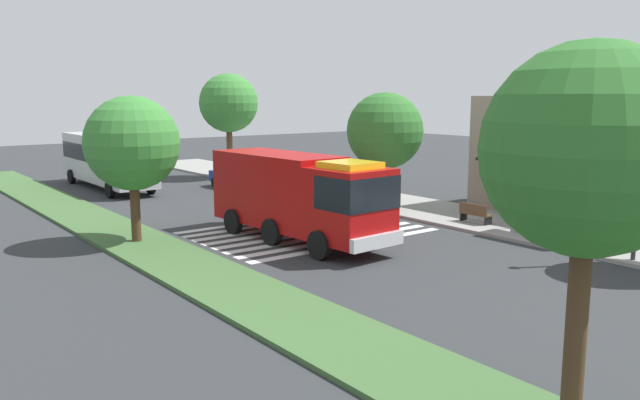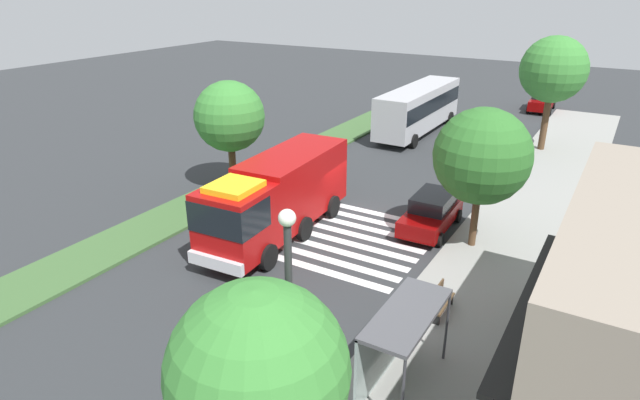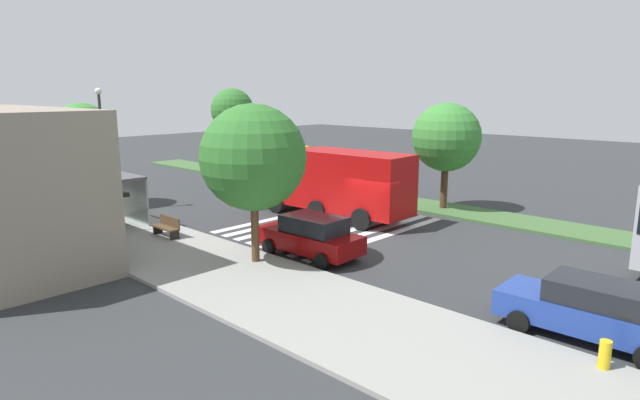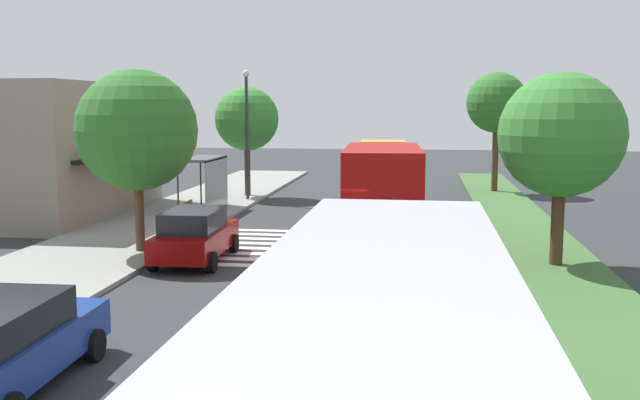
{
  "view_description": "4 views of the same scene",
  "coord_description": "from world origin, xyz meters",
  "px_view_note": "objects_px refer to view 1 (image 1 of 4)",
  "views": [
    {
      "loc": [
        24.51,
        -16.39,
        6.0
      ],
      "look_at": [
        1.57,
        1.12,
        1.25
      ],
      "focal_mm": 35.46,
      "sensor_mm": 36.0,
      "label": 1
    },
    {
      "loc": [
        21.54,
        11.53,
        10.95
      ],
      "look_at": [
        2.25,
        0.04,
        1.64
      ],
      "focal_mm": 30.01,
      "sensor_mm": 36.0,
      "label": 2
    },
    {
      "loc": [
        -15.37,
        19.14,
        6.65
      ],
      "look_at": [
        2.2,
        0.69,
        1.4
      ],
      "focal_mm": 29.75,
      "sensor_mm": 36.0,
      "label": 3
    },
    {
      "loc": [
        -22.74,
        -2.84,
        5.03
      ],
      "look_at": [
        2.55,
        0.73,
        1.65
      ],
      "focal_mm": 40.36,
      "sensor_mm": 36.0,
      "label": 4
    }
  ],
  "objects_px": {
    "bench_near_shelter": "(475,213)",
    "sidewalk_tree_far_west": "(229,103)",
    "fire_hydrant": "(254,178)",
    "bus_stop_shelter": "(553,197)",
    "median_tree_far_west": "(132,144)",
    "parked_car_mid": "(238,175)",
    "fire_truck": "(301,194)",
    "parked_car_east": "(342,195)",
    "sidewalk_tree_west": "(385,131)",
    "parked_car_west": "(136,155)",
    "median_tree_west": "(588,152)",
    "transit_bus": "(108,157)"
  },
  "relations": [
    {
      "from": "bench_near_shelter",
      "to": "sidewalk_tree_far_west",
      "type": "height_order",
      "value": "sidewalk_tree_far_west"
    },
    {
      "from": "fire_hydrant",
      "to": "bus_stop_shelter",
      "type": "bearing_deg",
      "value": 2.49
    },
    {
      "from": "sidewalk_tree_far_west",
      "to": "median_tree_far_west",
      "type": "bearing_deg",
      "value": -39.67
    },
    {
      "from": "parked_car_mid",
      "to": "bench_near_shelter",
      "type": "bearing_deg",
      "value": 6.9
    },
    {
      "from": "bus_stop_shelter",
      "to": "sidewalk_tree_far_west",
      "type": "relative_size",
      "value": 0.47
    },
    {
      "from": "fire_truck",
      "to": "parked_car_mid",
      "type": "height_order",
      "value": "fire_truck"
    },
    {
      "from": "parked_car_east",
      "to": "median_tree_far_west",
      "type": "height_order",
      "value": "median_tree_far_west"
    },
    {
      "from": "fire_truck",
      "to": "bus_stop_shelter",
      "type": "distance_m",
      "value": 10.45
    },
    {
      "from": "bus_stop_shelter",
      "to": "parked_car_mid",
      "type": "bearing_deg",
      "value": -172.88
    },
    {
      "from": "bench_near_shelter",
      "to": "sidewalk_tree_west",
      "type": "height_order",
      "value": "sidewalk_tree_west"
    },
    {
      "from": "parked_car_west",
      "to": "fire_hydrant",
      "type": "relative_size",
      "value": 6.55
    },
    {
      "from": "sidewalk_tree_far_west",
      "to": "parked_car_west",
      "type": "bearing_deg",
      "value": -170.21
    },
    {
      "from": "median_tree_far_west",
      "to": "median_tree_west",
      "type": "bearing_deg",
      "value": 0.0
    },
    {
      "from": "fire_truck",
      "to": "sidewalk_tree_far_west",
      "type": "distance_m",
      "value": 21.96
    },
    {
      "from": "median_tree_far_west",
      "to": "fire_hydrant",
      "type": "xyz_separation_m",
      "value": [
        -12.13,
        13.06,
        -3.63
      ]
    },
    {
      "from": "fire_truck",
      "to": "sidewalk_tree_west",
      "type": "xyz_separation_m",
      "value": [
        -3.57,
        7.97,
        2.15
      ]
    },
    {
      "from": "median_tree_far_west",
      "to": "median_tree_west",
      "type": "xyz_separation_m",
      "value": [
        19.35,
        0.0,
        1.01
      ]
    },
    {
      "from": "parked_car_west",
      "to": "fire_hydrant",
      "type": "distance_m",
      "value": 17.07
    },
    {
      "from": "fire_truck",
      "to": "parked_car_east",
      "type": "height_order",
      "value": "fire_truck"
    },
    {
      "from": "parked_car_mid",
      "to": "median_tree_far_west",
      "type": "bearing_deg",
      "value": -46.92
    },
    {
      "from": "fire_truck",
      "to": "bus_stop_shelter",
      "type": "xyz_separation_m",
      "value": [
        6.16,
        8.44,
        -0.16
      ]
    },
    {
      "from": "parked_car_west",
      "to": "median_tree_west",
      "type": "bearing_deg",
      "value": -15.82
    },
    {
      "from": "sidewalk_tree_far_west",
      "to": "transit_bus",
      "type": "bearing_deg",
      "value": -90.39
    },
    {
      "from": "parked_car_east",
      "to": "sidewalk_tree_west",
      "type": "height_order",
      "value": "sidewalk_tree_west"
    },
    {
      "from": "parked_car_east",
      "to": "sidewalk_tree_far_west",
      "type": "xyz_separation_m",
      "value": [
        -15.74,
        2.2,
        4.6
      ]
    },
    {
      "from": "fire_truck",
      "to": "median_tree_far_west",
      "type": "distance_m",
      "value": 7.08
    },
    {
      "from": "bench_near_shelter",
      "to": "sidewalk_tree_far_west",
      "type": "xyz_separation_m",
      "value": [
        -22.33,
        -0.46,
        4.89
      ]
    },
    {
      "from": "bench_near_shelter",
      "to": "parked_car_mid",
      "type": "bearing_deg",
      "value": -171.25
    },
    {
      "from": "bus_stop_shelter",
      "to": "transit_bus",
      "type": "bearing_deg",
      "value": -160.24
    },
    {
      "from": "fire_truck",
      "to": "parked_car_mid",
      "type": "bearing_deg",
      "value": 156.03
    },
    {
      "from": "bench_near_shelter",
      "to": "fire_hydrant",
      "type": "bearing_deg",
      "value": -176.96
    },
    {
      "from": "parked_car_west",
      "to": "parked_car_east",
      "type": "height_order",
      "value": "parked_car_west"
    },
    {
      "from": "median_tree_west",
      "to": "bus_stop_shelter",
      "type": "bearing_deg",
      "value": 123.74
    },
    {
      "from": "parked_car_east",
      "to": "median_tree_far_west",
      "type": "xyz_separation_m",
      "value": [
        0.61,
        -11.36,
        3.24
      ]
    },
    {
      "from": "median_tree_west",
      "to": "parked_car_east",
      "type": "bearing_deg",
      "value": 150.35
    },
    {
      "from": "bus_stop_shelter",
      "to": "median_tree_west",
      "type": "bearing_deg",
      "value": -56.26
    },
    {
      "from": "parked_car_west",
      "to": "bench_near_shelter",
      "type": "distance_m",
      "value": 35.2
    },
    {
      "from": "parked_car_west",
      "to": "bench_near_shelter",
      "type": "relative_size",
      "value": 2.87
    },
    {
      "from": "parked_car_west",
      "to": "median_tree_west",
      "type": "distance_m",
      "value": 49.96
    },
    {
      "from": "fire_truck",
      "to": "fire_hydrant",
      "type": "xyz_separation_m",
      "value": [
        -15.95,
        7.47,
        -1.55
      ]
    },
    {
      "from": "fire_truck",
      "to": "bus_stop_shelter",
      "type": "bearing_deg",
      "value": 50.73
    },
    {
      "from": "bus_stop_shelter",
      "to": "median_tree_west",
      "type": "relative_size",
      "value": 0.52
    },
    {
      "from": "parked_car_mid",
      "to": "median_tree_far_west",
      "type": "relative_size",
      "value": 0.82
    },
    {
      "from": "transit_bus",
      "to": "fire_truck",
      "type": "bearing_deg",
      "value": -176.79
    },
    {
      "from": "fire_truck",
      "to": "sidewalk_tree_west",
      "type": "height_order",
      "value": "sidewalk_tree_west"
    },
    {
      "from": "median_tree_far_west",
      "to": "bus_stop_shelter",
      "type": "bearing_deg",
      "value": 54.56
    },
    {
      "from": "sidewalk_tree_far_west",
      "to": "sidewalk_tree_west",
      "type": "height_order",
      "value": "sidewalk_tree_far_west"
    },
    {
      "from": "fire_truck",
      "to": "fire_hydrant",
      "type": "bearing_deg",
      "value": 151.78
    },
    {
      "from": "bus_stop_shelter",
      "to": "parked_car_west",
      "type": "bearing_deg",
      "value": -176.1
    },
    {
      "from": "parked_car_east",
      "to": "transit_bus",
      "type": "xyz_separation_m",
      "value": [
        -15.81,
        -6.82,
        1.19
      ]
    }
  ]
}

